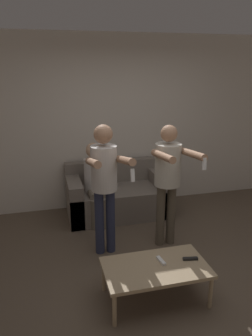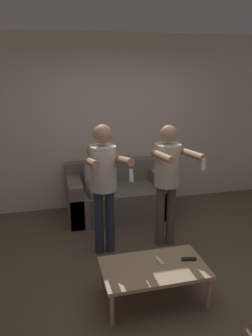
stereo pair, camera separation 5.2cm
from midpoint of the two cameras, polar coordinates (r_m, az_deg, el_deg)
ground_plane at (r=3.80m, az=5.84°, el=-18.69°), size 14.00×14.00×0.00m
wall_back at (r=5.23m, az=-2.02°, el=7.78°), size 6.40×0.06×2.70m
couch at (r=5.10m, az=-1.81°, el=-4.97°), size 1.53×0.80×0.79m
person_standing_left at (r=3.79m, az=-4.14°, el=-1.51°), size 0.43×0.79×1.61m
person_standing_right at (r=4.01m, az=7.00°, el=-0.86°), size 0.44×0.75×1.57m
person_seated at (r=4.76m, az=-5.74°, el=-2.00°), size 0.29×0.52×1.18m
coffee_table at (r=3.34m, az=4.72°, el=-17.16°), size 1.02×0.59×0.37m
remote_near at (r=3.45m, az=10.70°, el=-15.25°), size 0.15×0.06×0.02m
remote_far at (r=3.38m, az=5.67°, el=-15.75°), size 0.05×0.15×0.02m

